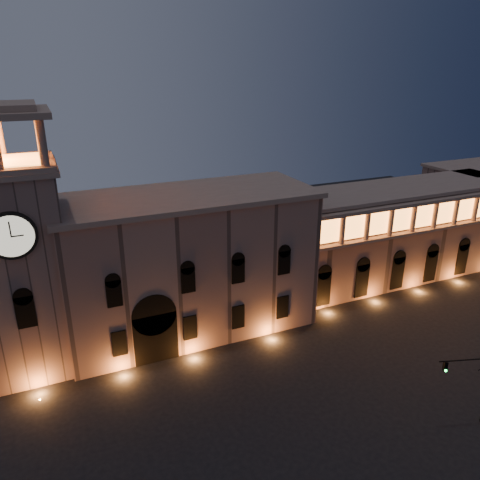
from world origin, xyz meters
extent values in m
plane|color=black|center=(0.00, 0.00, 0.00)|extent=(160.00, 160.00, 0.00)
cube|color=#866357|center=(-2.00, 22.00, 8.50)|extent=(30.00, 12.00, 17.00)
cube|color=gray|center=(-2.00, 22.00, 17.30)|extent=(30.80, 12.80, 0.60)
cube|color=black|center=(-8.00, 16.60, 3.00)|extent=(5.00, 1.40, 6.00)
cylinder|color=black|center=(-8.00, 16.60, 6.00)|extent=(5.00, 1.40, 5.00)
cube|color=orange|center=(-8.00, 16.40, 2.80)|extent=(4.20, 0.20, 5.00)
cube|color=#866357|center=(-20.50, 21.00, 11.00)|extent=(9.00, 9.00, 22.00)
cube|color=gray|center=(-20.50, 21.00, 22.25)|extent=(9.80, 9.80, 0.50)
cylinder|color=black|center=(-20.50, 16.32, 17.00)|extent=(4.60, 0.35, 4.60)
cylinder|color=beige|center=(-20.50, 16.18, 17.00)|extent=(4.00, 0.12, 4.00)
cube|color=gray|center=(-20.50, 21.00, 22.75)|extent=(9.40, 9.40, 0.50)
cube|color=orange|center=(-20.50, 21.00, 23.05)|extent=(6.80, 6.80, 0.15)
cylinder|color=gray|center=(-16.70, 17.20, 25.10)|extent=(0.76, 0.76, 4.20)
cylinder|color=gray|center=(-16.70, 24.80, 25.10)|extent=(0.76, 0.76, 4.20)
cylinder|color=gray|center=(-16.70, 21.00, 25.10)|extent=(0.76, 0.76, 4.20)
cube|color=#815E52|center=(32.00, 24.00, 7.00)|extent=(40.00, 10.00, 14.00)
cube|color=gray|center=(32.00, 24.00, 14.25)|extent=(40.60, 10.60, 0.50)
cube|color=gray|center=(32.00, 18.50, 9.30)|extent=(40.00, 1.20, 0.40)
cube|color=gray|center=(32.00, 18.50, 13.60)|extent=(40.00, 1.40, 0.50)
cube|color=orange|center=(32.00, 19.05, 11.50)|extent=(38.00, 0.15, 3.60)
cylinder|color=gray|center=(14.00, 18.50, 11.50)|extent=(0.70, 0.70, 4.00)
cylinder|color=gray|center=(18.00, 18.50, 11.50)|extent=(0.70, 0.70, 4.00)
cylinder|color=gray|center=(22.00, 18.50, 11.50)|extent=(0.70, 0.70, 4.00)
cylinder|color=gray|center=(26.00, 18.50, 11.50)|extent=(0.70, 0.70, 4.00)
cylinder|color=gray|center=(30.00, 18.50, 11.50)|extent=(0.70, 0.70, 4.00)
cylinder|color=gray|center=(34.00, 18.50, 11.50)|extent=(0.70, 0.70, 4.00)
cylinder|color=gray|center=(38.00, 18.50, 11.50)|extent=(0.70, 0.70, 4.00)
cylinder|color=gray|center=(42.00, 18.50, 11.50)|extent=(0.70, 0.70, 4.00)
cylinder|color=black|center=(15.31, -4.92, 7.13)|extent=(5.27, 1.77, 0.13)
cube|color=black|center=(13.33, -4.29, 6.58)|extent=(0.41, 0.39, 0.93)
cylinder|color=#0CE53F|center=(13.27, -4.46, 6.27)|extent=(0.21, 0.14, 0.20)
camera|label=1|loc=(-17.40, -28.90, 31.82)|focal=35.00mm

